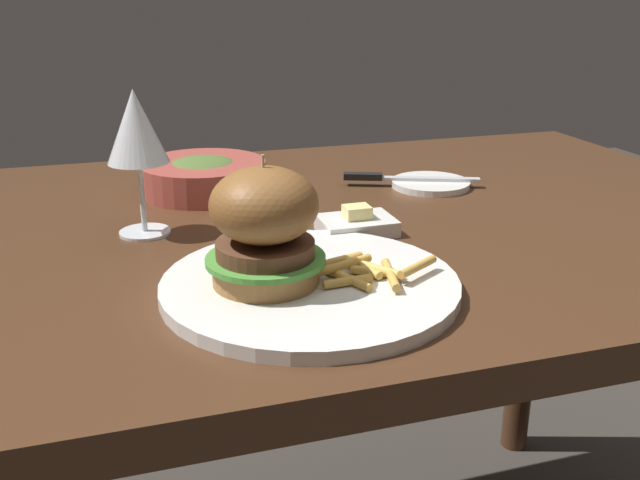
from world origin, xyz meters
The scene contains 9 objects.
dining_table centered at (0.00, 0.00, 0.65)m, with size 1.34×0.84×0.74m.
main_plate centered at (-0.07, -0.23, 0.75)m, with size 0.31×0.31×0.01m, color white.
burger_sandwich centered at (-0.11, -0.22, 0.81)m, with size 0.12×0.12×0.13m.
fries_pile centered at (-0.01, -0.24, 0.76)m, with size 0.14×0.10×0.02m.
wine_glass centered at (-0.22, 0.01, 0.87)m, with size 0.07×0.07×0.18m.
bread_plate centered at (0.23, 0.10, 0.74)m, with size 0.12×0.12×0.01m, color white.
table_knife centered at (0.18, 0.12, 0.75)m, with size 0.20×0.09×0.01m.
butter_dish centered at (0.04, -0.07, 0.75)m, with size 0.09×0.07×0.04m.
soup_bowl centered at (-0.12, 0.17, 0.77)m, with size 0.19×0.19×0.05m.
Camera 1 is at (-0.26, -0.87, 1.04)m, focal length 40.00 mm.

